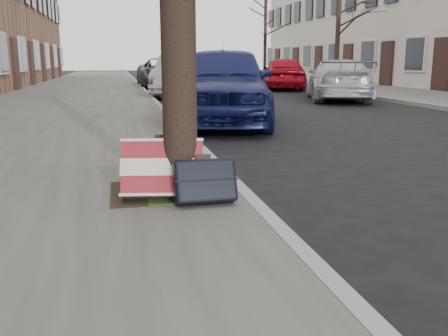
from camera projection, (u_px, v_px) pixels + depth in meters
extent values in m
plane|color=black|center=(442.00, 234.00, 3.72)|extent=(120.00, 120.00, 0.00)
cube|color=#66645C|center=(77.00, 95.00, 17.29)|extent=(5.00, 70.00, 0.12)
cube|color=slate|center=(379.00, 91.00, 19.64)|extent=(4.00, 70.00, 0.12)
cube|color=black|center=(160.00, 192.00, 4.43)|extent=(0.85, 0.85, 0.02)
cube|color=maroon|center=(163.00, 170.00, 4.16)|extent=(0.72, 0.47, 0.51)
cube|color=black|center=(205.00, 181.00, 4.03)|extent=(0.51, 0.31, 0.39)
imported|color=#131849|center=(223.00, 84.00, 10.01)|extent=(2.93, 4.96, 1.59)
imported|color=#9A9BA1|center=(182.00, 76.00, 17.47)|extent=(2.60, 4.64, 1.45)
imported|color=#3E3E43|center=(163.00, 73.00, 23.10)|extent=(2.29, 4.90, 1.36)
imported|color=#B8BCC0|center=(338.00, 80.00, 15.80)|extent=(3.04, 4.76, 1.28)
imported|color=maroon|center=(283.00, 73.00, 21.46)|extent=(2.62, 4.44, 1.42)
cylinder|color=black|center=(338.00, 25.00, 21.62)|extent=(0.20, 0.20, 5.24)
cylinder|color=black|center=(265.00, 36.00, 32.12)|extent=(0.21, 0.21, 5.30)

